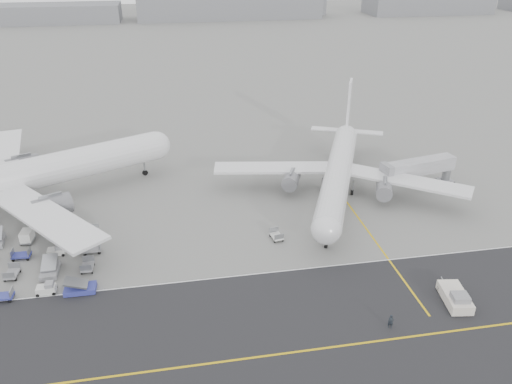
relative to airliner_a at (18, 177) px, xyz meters
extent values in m
plane|color=gray|center=(27.66, -25.18, -5.81)|extent=(700.00, 700.00, 0.00)
cube|color=#262629|center=(32.66, -43.18, -5.80)|extent=(220.00, 32.00, 0.02)
cube|color=gold|center=(32.66, -43.18, -5.78)|extent=(220.00, 0.30, 0.01)
cube|color=silver|center=(32.66, -27.38, -5.78)|extent=(220.00, 0.25, 0.01)
cube|color=gold|center=(57.66, -20.18, -5.79)|extent=(0.30, 40.00, 0.01)
cylinder|color=silver|center=(1.33, 0.62, 0.02)|extent=(47.40, 26.12, 5.69)
sphere|color=silver|center=(23.83, 11.10, 0.02)|extent=(5.58, 5.58, 5.58)
cube|color=silver|center=(6.56, -13.47, -0.69)|extent=(21.84, 24.99, 0.45)
cube|color=silver|center=(-6.09, 13.69, -0.69)|extent=(11.13, 27.90, 0.45)
cylinder|color=slate|center=(6.78, -8.20, -2.11)|extent=(6.98, 5.76, 3.53)
cylinder|color=slate|center=(-1.92, 10.46, -2.11)|extent=(6.98, 5.76, 3.53)
cylinder|color=black|center=(21.09, 9.83, -5.28)|extent=(1.18, 0.91, 1.07)
cylinder|color=black|center=(1.13, -3.24, -5.28)|extent=(1.18, 0.91, 1.07)
cylinder|color=black|center=(-1.76, 2.95, -5.28)|extent=(1.18, 0.91, 1.07)
cylinder|color=gray|center=(21.09, 9.83, -3.78)|extent=(0.36, 0.36, 2.99)
cylinder|color=silver|center=(56.43, -6.17, -1.03)|extent=(20.39, 39.19, 4.66)
sphere|color=silver|center=(48.37, -24.85, -1.03)|extent=(4.57, 4.57, 4.57)
cone|color=silver|center=(64.87, 13.41, -0.68)|extent=(7.00, 8.95, 4.20)
cube|color=silver|center=(65.07, 13.86, 5.76)|extent=(2.23, 4.30, 9.92)
cube|color=silver|center=(61.41, 15.71, -0.57)|extent=(7.71, 5.00, 0.25)
cube|color=silver|center=(68.93, 12.47, -0.57)|extent=(7.71, 5.00, 0.25)
cube|color=silver|center=(45.55, -0.40, -1.62)|extent=(22.83, 8.51, 0.45)
cube|color=silver|center=(68.09, -10.13, -1.62)|extent=(20.75, 17.48, 0.45)
cylinder|color=slate|center=(48.29, -3.75, -2.78)|extent=(4.62, 5.70, 2.89)
cylinder|color=slate|center=(63.78, -10.42, -2.78)|extent=(4.62, 5.70, 2.89)
cylinder|color=black|center=(49.36, -22.57, -5.31)|extent=(0.86, 1.13, 1.01)
cylinder|color=black|center=(54.45, -3.70, -5.31)|extent=(0.86, 1.13, 1.01)
cylinder|color=black|center=(59.58, -5.92, -5.31)|extent=(0.86, 1.13, 1.01)
cylinder|color=gray|center=(49.36, -22.57, -4.08)|extent=(0.36, 0.36, 2.45)
cube|color=silver|center=(62.14, -38.11, -5.00)|extent=(3.72, 6.28, 1.34)
cube|color=gray|center=(61.94, -39.44, -4.00)|extent=(2.36, 2.20, 0.86)
cylinder|color=gray|center=(62.68, -34.52, -5.34)|extent=(0.52, 2.48, 0.15)
cylinder|color=black|center=(60.57, -40.19, -5.38)|extent=(0.51, 0.91, 0.86)
cylinder|color=black|center=(63.02, -40.57, -5.38)|extent=(0.51, 0.91, 0.86)
cylinder|color=black|center=(61.25, -35.66, -5.38)|extent=(0.51, 0.91, 0.86)
cylinder|color=black|center=(63.71, -36.03, -5.38)|extent=(0.51, 0.91, 0.86)
cylinder|color=gray|center=(79.49, -4.16, -3.82)|extent=(1.60, 1.60, 3.99)
cube|color=gray|center=(79.49, -4.16, -5.46)|extent=(3.04, 3.04, 0.70)
cube|color=#BBBBC0|center=(72.63, -5.48, -1.22)|extent=(15.23, 5.56, 2.60)
cube|color=gray|center=(65.57, -6.83, -1.22)|extent=(1.78, 3.36, 2.99)
cylinder|color=black|center=(80.36, -2.88, -5.51)|extent=(0.41, 0.64, 0.60)
imported|color=black|center=(51.77, -41.25, -4.83)|extent=(0.81, 0.63, 1.96)
camera|label=1|loc=(27.16, -85.01, 37.00)|focal=35.00mm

